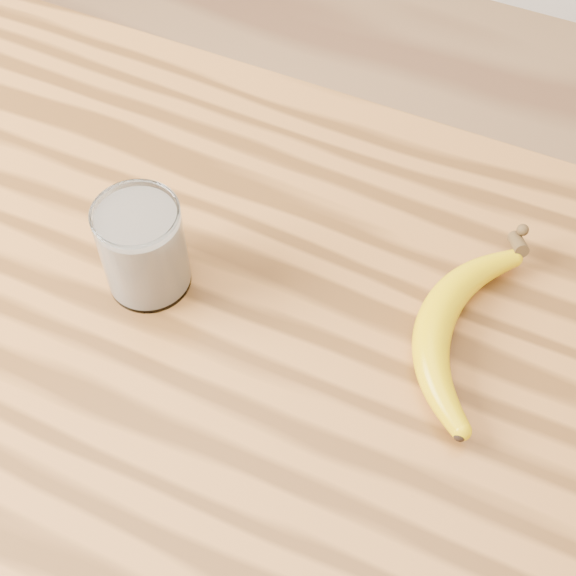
% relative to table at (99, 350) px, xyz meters
% --- Properties ---
extents(table, '(1.20, 0.80, 0.90)m').
position_rel_table_xyz_m(table, '(0.00, 0.00, 0.00)').
color(table, '#A9682D').
rests_on(table, ground).
extents(smoothie_glass, '(0.09, 0.09, 0.11)m').
position_rel_table_xyz_m(smoothie_glass, '(0.07, 0.04, 0.18)').
color(smoothie_glass, white).
rests_on(smoothie_glass, table).
extents(banana, '(0.13, 0.32, 0.04)m').
position_rel_table_xyz_m(banana, '(0.36, 0.11, 0.15)').
color(banana, '#E2B803').
rests_on(banana, table).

